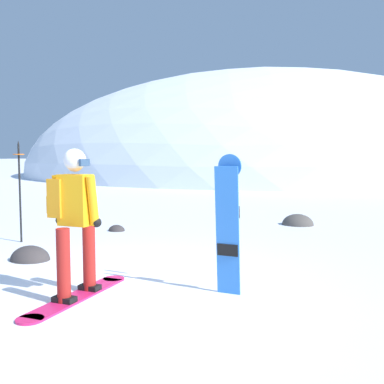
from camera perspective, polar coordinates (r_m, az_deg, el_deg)
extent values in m
plane|color=white|center=(5.70, -9.72, -12.07)|extent=(300.00, 300.00, 0.00)
ellipsoid|color=white|center=(37.90, 8.12, 2.23)|extent=(38.53, 34.68, 16.48)
cube|color=#D11E5B|center=(5.45, -14.42, -12.82)|extent=(0.33, 1.57, 0.02)
cylinder|color=#D11E5B|center=(6.06, -9.98, -10.91)|extent=(0.28, 0.28, 0.02)
cylinder|color=#D11E5B|center=(4.87, -20.03, -15.08)|extent=(0.28, 0.28, 0.02)
cube|color=black|center=(5.62, -12.95, -11.79)|extent=(0.26, 0.15, 0.06)
cube|color=black|center=(5.25, -16.01, -13.04)|extent=(0.26, 0.15, 0.06)
cylinder|color=maroon|center=(5.52, -13.02, -8.00)|extent=(0.15, 0.15, 0.82)
cylinder|color=maroon|center=(5.15, -16.11, -9.01)|extent=(0.15, 0.15, 0.82)
cube|color=#F4A314|center=(5.22, -14.67, -0.99)|extent=(0.37, 0.23, 0.58)
cylinder|color=#F4A314|center=(5.36, -16.65, -0.89)|extent=(0.11, 0.18, 0.57)
cylinder|color=#F4A314|center=(5.09, -12.59, -1.09)|extent=(0.11, 0.18, 0.57)
sphere|color=black|center=(5.43, -16.49, -3.47)|extent=(0.11, 0.11, 0.11)
sphere|color=black|center=(5.14, -12.10, -3.84)|extent=(0.11, 0.11, 0.11)
cube|color=orange|center=(5.34, -16.40, -0.69)|extent=(0.19, 0.29, 0.44)
cube|color=orange|center=(5.41, -17.22, -1.49)|extent=(0.07, 0.20, 0.20)
sphere|color=beige|center=(5.20, -14.77, 3.68)|extent=(0.21, 0.21, 0.21)
sphere|color=silver|center=(5.20, -14.78, 4.01)|extent=(0.25, 0.25, 0.25)
cube|color=navy|center=(5.12, -13.60, 3.69)|extent=(0.04, 0.17, 0.08)
cube|color=blue|center=(5.22, 4.56, -5.03)|extent=(0.28, 0.15, 1.52)
cylinder|color=blue|center=(5.20, 4.86, 3.33)|extent=(0.28, 0.05, 0.28)
cube|color=black|center=(5.21, 4.69, -2.59)|extent=(0.25, 0.08, 0.15)
cube|color=black|center=(5.29, 4.66, -7.33)|extent=(0.25, 0.08, 0.15)
cylinder|color=black|center=(8.95, -21.15, -0.21)|extent=(0.04, 0.04, 1.83)
cylinder|color=orange|center=(8.92, -21.29, 4.51)|extent=(0.20, 0.20, 0.02)
cone|color=black|center=(8.92, -21.33, 5.92)|extent=(0.04, 0.04, 0.08)
ellipsoid|color=#383333|center=(9.84, -9.62, -4.92)|extent=(0.37, 0.31, 0.26)
ellipsoid|color=#4C4742|center=(10.80, 13.37, -4.12)|extent=(0.74, 0.63, 0.52)
ellipsoid|color=#383333|center=(7.51, -19.99, -8.17)|extent=(0.64, 0.55, 0.45)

